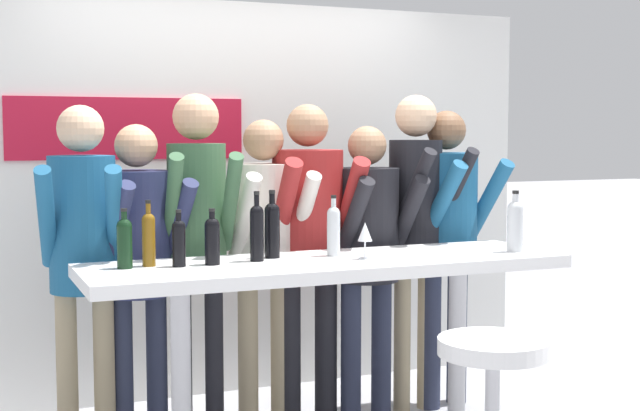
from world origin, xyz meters
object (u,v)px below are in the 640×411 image
wine_bottle_6 (149,237)px  wine_bottle_3 (179,241)px  person_center_right (308,228)px  wine_bottle_1 (515,224)px  bar_stool (492,399)px  wine_glass_0 (365,233)px  wine_bottle_7 (124,241)px  tasting_table (328,290)px  wine_bottle_4 (334,228)px  person_rightmost (446,224)px  wine_bottle_5 (272,227)px  wine_bottle_2 (257,230)px  person_far_left (83,239)px  person_center (264,238)px  wine_bottle_0 (212,239)px  person_left (139,249)px  person_center_left (197,223)px  person_far_right (416,212)px  person_right (368,240)px

wine_bottle_6 → wine_bottle_3: bearing=-28.7°
person_center_right → wine_bottle_1: 1.11m
bar_stool → wine_glass_0: wine_glass_0 is taller
wine_bottle_7 → tasting_table: bearing=-5.6°
person_center_right → wine_glass_0: 0.67m
person_center_right → wine_bottle_4: 0.52m
person_rightmost → wine_bottle_5: (-1.24, -0.46, 0.08)m
wine_bottle_2 → wine_bottle_5: (0.10, 0.08, 0.00)m
person_rightmost → wine_bottle_3: bearing=-172.3°
person_far_left → wine_bottle_1: size_ratio=5.62×
wine_bottle_6 → wine_bottle_2: bearing=-4.4°
tasting_table → wine_bottle_3: size_ratio=8.99×
person_center → wine_bottle_6: bearing=-145.9°
tasting_table → person_center_right: 0.67m
bar_stool → wine_bottle_0: wine_bottle_0 is taller
wine_glass_0 → wine_bottle_6: bearing=169.9°
person_center → wine_bottle_5: person_center is taller
wine_bottle_3 → wine_bottle_7: size_ratio=0.96×
wine_bottle_4 → wine_bottle_7: size_ratio=1.11×
person_center_right → person_rightmost: bearing=2.5°
wine_bottle_2 → person_left: bearing=131.8°
person_center_left → wine_glass_0: bearing=-37.5°
tasting_table → wine_bottle_5: wine_bottle_5 is taller
person_center_right → wine_bottle_5: (-0.37, -0.46, 0.07)m
person_center → wine_bottle_3: size_ratio=6.51×
wine_bottle_3 → bar_stool: bearing=-38.5°
person_rightmost → person_far_right: bearing=173.0°
person_far_left → person_center: (0.96, 0.08, -0.05)m
person_center → wine_bottle_2: size_ratio=5.10×
person_far_left → wine_bottle_1: (2.04, -0.67, 0.06)m
wine_bottle_2 → person_far_right: bearing=24.6°
person_far_left → person_right: bearing=10.3°
wine_bottle_5 → person_rightmost: bearing=20.2°
wine_bottle_6 → person_far_right: bearing=16.4°
bar_stool → person_center: 1.62m
tasting_table → wine_bottle_2: (-0.33, 0.08, 0.29)m
person_right → wine_glass_0: size_ratio=9.32×
tasting_table → wine_bottle_3: 0.76m
tasting_table → person_far_left: (-1.06, 0.55, 0.23)m
wine_glass_0 → person_rightmost: bearing=38.3°
wine_bottle_1 → wine_bottle_7: (-1.92, 0.21, -0.02)m
person_far_right → wine_glass_0: size_ratio=10.32×
person_right → wine_bottle_0: size_ratio=6.38×
person_center_right → person_right: (0.33, -0.06, -0.07)m
person_far_left → wine_bottle_1: person_far_left is taller
person_center_left → wine_bottle_0: 0.52m
person_center_right → wine_bottle_2: person_center_right is taller
person_left → person_far_right: person_far_right is taller
person_right → wine_bottle_6: person_right is taller
wine_bottle_5 → wine_bottle_4: bearing=-10.2°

